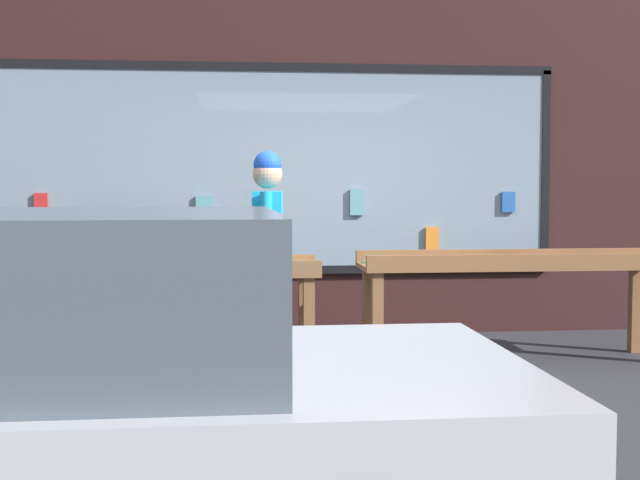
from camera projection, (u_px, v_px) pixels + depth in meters
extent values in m
plane|color=#2D2D33|center=(354.00, 387.00, 6.64)|extent=(40.00, 40.00, 0.00)
cube|color=#331919|center=(320.00, 165.00, 8.91)|extent=(8.33, 0.20, 3.41)
cube|color=gray|center=(243.00, 169.00, 8.71)|extent=(6.11, 0.03, 1.99)
cube|color=black|center=(243.00, 67.00, 8.65)|extent=(6.19, 0.06, 0.08)
cube|color=black|center=(244.00, 270.00, 8.77)|extent=(6.19, 0.06, 0.08)
cube|color=black|center=(545.00, 170.00, 9.03)|extent=(0.08, 0.06, 1.99)
cube|color=red|center=(41.00, 205.00, 8.49)|extent=(0.12, 0.03, 0.22)
cube|color=#5999A5|center=(123.00, 240.00, 8.59)|extent=(0.14, 0.03, 0.26)
cube|color=#5999A5|center=(204.00, 206.00, 8.65)|extent=(0.16, 0.03, 0.19)
cube|color=#338C4C|center=(282.00, 241.00, 8.75)|extent=(0.13, 0.03, 0.23)
cube|color=#5999A5|center=(357.00, 202.00, 8.81)|extent=(0.14, 0.03, 0.26)
cube|color=orange|center=(432.00, 239.00, 8.91)|extent=(0.13, 0.03, 0.24)
cube|color=#2659B2|center=(508.00, 202.00, 8.97)|extent=(0.13, 0.03, 0.21)
cube|color=brown|center=(1.00, 329.00, 6.96)|extent=(0.09, 0.09, 0.76)
cube|color=brown|center=(309.00, 324.00, 7.21)|extent=(0.09, 0.09, 0.76)
cube|color=brown|center=(15.00, 320.00, 7.42)|extent=(0.09, 0.09, 0.76)
cube|color=brown|center=(304.00, 315.00, 7.66)|extent=(0.09, 0.09, 0.76)
cube|color=brown|center=(159.00, 273.00, 7.29)|extent=(2.62, 0.63, 0.04)
cube|color=brown|center=(156.00, 269.00, 7.01)|extent=(2.62, 0.07, 0.12)
cube|color=brown|center=(162.00, 263.00, 7.56)|extent=(2.62, 0.07, 0.12)
cube|color=#2659B2|center=(15.00, 273.00, 7.05)|extent=(0.18, 0.23, 0.02)
cube|color=silver|center=(64.00, 270.00, 7.23)|extent=(0.14, 0.20, 0.02)
cube|color=#2659B2|center=(106.00, 272.00, 7.09)|extent=(0.18, 0.23, 0.02)
cube|color=#5999A5|center=(164.00, 269.00, 7.31)|extent=(0.18, 0.24, 0.02)
cube|color=yellow|center=(205.00, 268.00, 7.35)|extent=(0.14, 0.23, 0.03)
cube|color=black|center=(252.00, 267.00, 7.53)|extent=(0.18, 0.25, 0.02)
cube|color=yellow|center=(303.00, 266.00, 7.53)|extent=(0.21, 0.26, 0.03)
cube|color=brown|center=(377.00, 321.00, 7.26)|extent=(0.09, 0.09, 0.79)
cube|color=brown|center=(368.00, 312.00, 7.74)|extent=(0.09, 0.09, 0.79)
cube|color=brown|center=(635.00, 308.00, 7.98)|extent=(0.09, 0.09, 0.79)
cube|color=brown|center=(513.00, 266.00, 7.60)|extent=(2.62, 0.65, 0.04)
cube|color=brown|center=(524.00, 262.00, 7.31)|extent=(2.62, 0.07, 0.12)
cube|color=brown|center=(502.00, 256.00, 7.88)|extent=(2.62, 0.07, 0.12)
cube|color=#338C4C|center=(373.00, 262.00, 7.66)|extent=(0.20, 0.22, 0.02)
cube|color=#2659B2|center=(419.00, 263.00, 7.52)|extent=(0.18, 0.21, 0.02)
cube|color=orange|center=(473.00, 264.00, 7.42)|extent=(0.20, 0.25, 0.02)
cube|color=black|center=(509.00, 260.00, 7.73)|extent=(0.16, 0.21, 0.03)
cube|color=#994CA5|center=(551.00, 261.00, 7.77)|extent=(0.19, 0.24, 0.02)
cube|color=black|center=(592.00, 259.00, 7.86)|extent=(0.17, 0.23, 0.03)
cylinder|color=#4C382D|center=(268.00, 325.00, 6.86)|extent=(0.14, 0.14, 0.85)
cylinder|color=#4C382D|center=(269.00, 321.00, 7.03)|extent=(0.14, 0.14, 0.85)
cube|color=#19A5E0|center=(268.00, 230.00, 6.90)|extent=(0.26, 0.50, 0.60)
cylinder|color=#19A5E0|center=(266.00, 230.00, 6.60)|extent=(0.09, 0.09, 0.57)
cylinder|color=#19A5E0|center=(269.00, 226.00, 7.20)|extent=(0.09, 0.09, 0.57)
sphere|color=tan|center=(268.00, 174.00, 6.87)|extent=(0.23, 0.23, 0.23)
sphere|color=blue|center=(268.00, 165.00, 6.87)|extent=(0.22, 0.22, 0.22)
ellipsoid|color=black|center=(208.00, 351.00, 6.69)|extent=(0.37, 0.43, 0.22)
ellipsoid|color=black|center=(208.00, 350.00, 6.69)|extent=(0.31, 0.31, 0.23)
sphere|color=black|center=(223.00, 341.00, 6.89)|extent=(0.19, 0.19, 0.19)
cylinder|color=black|center=(192.00, 352.00, 6.49)|extent=(0.07, 0.10, 0.12)
cylinder|color=black|center=(221.00, 373.00, 6.78)|extent=(0.04, 0.04, 0.15)
cylinder|color=black|center=(209.00, 372.00, 6.82)|extent=(0.04, 0.04, 0.15)
cylinder|color=black|center=(206.00, 379.00, 6.58)|extent=(0.04, 0.04, 0.15)
cylinder|color=black|center=(194.00, 378.00, 6.62)|extent=(0.04, 0.04, 0.15)
cylinder|color=black|center=(310.00, 441.00, 4.19)|extent=(0.60, 0.18, 0.60)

